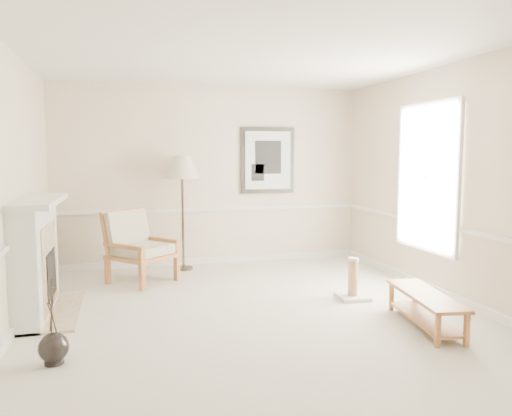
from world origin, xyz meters
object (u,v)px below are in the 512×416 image
(armchair, at_px, (136,243))
(bench, at_px, (425,304))
(floor_vase, at_px, (54,348))
(floor_lamp, at_px, (182,170))
(scratching_post, at_px, (353,286))

(armchair, xyz_separation_m, bench, (2.87, -2.71, -0.31))
(floor_vase, distance_m, floor_lamp, 3.89)
(floor_lamp, relative_size, scratching_post, 3.41)
(floor_lamp, bearing_deg, bench, -56.89)
(bench, bearing_deg, floor_lamp, 123.11)
(floor_vase, xyz_separation_m, floor_lamp, (1.48, 3.31, 1.42))
(floor_vase, bearing_deg, bench, 0.35)
(floor_vase, xyz_separation_m, bench, (3.63, 0.02, 0.10))
(bench, distance_m, scratching_post, 1.15)
(floor_lamp, distance_m, scratching_post, 3.17)
(armchair, bearing_deg, floor_vase, -147.50)
(bench, xyz_separation_m, scratching_post, (-0.29, 1.12, -0.07))
(floor_vase, distance_m, scratching_post, 3.53)
(floor_vase, relative_size, armchair, 0.67)
(floor_vase, xyz_separation_m, scratching_post, (3.34, 1.14, 0.03))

